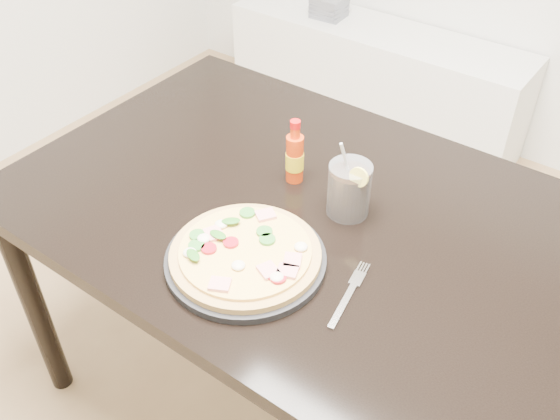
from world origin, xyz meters
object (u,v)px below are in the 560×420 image
Objects in this scene: fork at (350,292)px; media_console at (373,80)px; hot_sauce_bottle at (295,157)px; pizza at (245,253)px; cola_cup at (349,190)px; dining_table at (310,237)px; plate at (246,260)px.

media_console is (-0.82, 1.63, -0.50)m from fork.
pizza is at bearing -74.13° from hot_sauce_bottle.
cola_cup is at bearing 112.50° from fork.
fork is (0.13, -0.21, -0.06)m from cola_cup.
cola_cup is at bearing 72.65° from pizza.
cola_cup is at bearing -9.28° from hot_sauce_bottle.
fork is (0.20, -0.17, 0.09)m from dining_table.
fork is at bearing 13.94° from plate.
fork reaches higher than media_console.
pizza reaches higher than fork.
cola_cup is (0.08, 0.26, 0.03)m from pizza.
fork is at bearing -63.23° from media_console.
plate is 0.24× the size of media_console.
hot_sauce_bottle is (-0.10, 0.07, 0.15)m from dining_table.
pizza is at bearing -107.35° from cola_cup.
fork is (0.22, 0.05, -0.02)m from pizza.
plate is 0.02m from pizza.
hot_sauce_bottle is at bearing 105.93° from plate.
pizza is 0.28m from cola_cup.
hot_sauce_bottle is 0.88× the size of cola_cup.
pizza is 1.67× the size of cola_cup.
fork is 0.13× the size of media_console.
fork reaches higher than dining_table.
hot_sauce_bottle is at bearing 170.72° from cola_cup.
fork is (0.22, 0.05, -0.01)m from plate.
cola_cup is at bearing 72.68° from plate.
plate reaches higher than media_console.
plate is 0.28m from cola_cup.
pizza is at bearing -176.24° from fork.
dining_table is 4.54× the size of pizza.
cola_cup is 0.13× the size of media_console.
hot_sauce_bottle is 0.12× the size of media_console.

